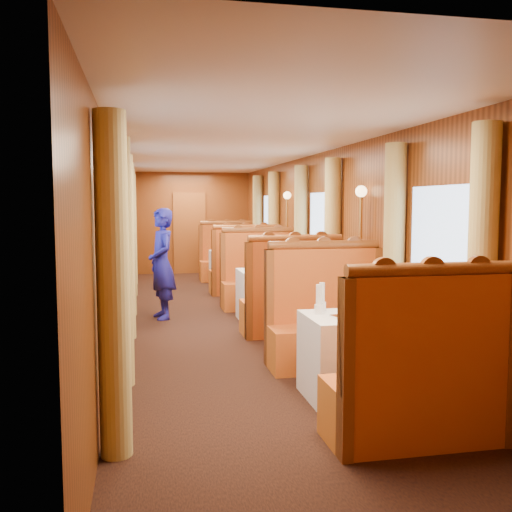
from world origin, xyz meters
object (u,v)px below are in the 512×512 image
object	(u,v)px
banquette_near_aft	(328,327)
steward	(162,264)
table_far	(236,269)
passenger	(263,265)
tea_tray	(354,317)
banquette_near_fwd	(418,386)
banquette_mid_aft	(260,282)
teapot_right	(367,310)
teapot_left	(350,309)
table_near	(364,356)
teapot_back	(352,308)
banquette_far_fwd	(244,272)
table_mid	(274,295)
banquette_mid_fwd	(292,303)
banquette_far_aft	(228,261)
fruit_plate	(401,314)
rose_vase_far	(237,242)
rose_vase_mid	(273,258)

from	to	relation	value
banquette_near_aft	steward	world-z (taller)	steward
table_far	passenger	world-z (taller)	passenger
tea_tray	banquette_near_fwd	bearing A→B (deg)	-81.49
banquette_mid_aft	tea_tray	size ratio (longest dim) A/B	3.94
teapot_right	teapot_left	bearing A→B (deg)	179.82
passenger	steward	bearing A→B (deg)	-168.33
table_near	teapot_back	bearing A→B (deg)	168.26
banquette_mid_aft	table_far	size ratio (longest dim) A/B	1.28
banquette_far_fwd	tea_tray	bearing A→B (deg)	-91.31
table_mid	banquette_mid_aft	size ratio (longest dim) A/B	0.78
banquette_mid_fwd	table_far	distance (m)	4.51
banquette_near_fwd	banquette_near_aft	size ratio (longest dim) A/B	1.00
banquette_mid_fwd	tea_tray	distance (m)	2.60
table_far	banquette_far_aft	bearing A→B (deg)	90.00
banquette_near_fwd	fruit_plate	bearing A→B (deg)	71.99
table_far	teapot_left	world-z (taller)	teapot_left
fruit_plate	banquette_near_fwd	bearing A→B (deg)	-108.01
banquette_mid_aft	rose_vase_far	world-z (taller)	banquette_mid_aft
banquette_mid_fwd	banquette_near_aft	bearing A→B (deg)	-90.00
steward	banquette_far_aft	bearing A→B (deg)	144.69
banquette_mid_aft	tea_tray	xyz separation A→B (m)	(-0.14, -4.60, 0.33)
table_near	banquette_far_aft	bearing A→B (deg)	90.00
table_mid	passenger	size ratio (longest dim) A/B	1.38
teapot_left	table_far	bearing A→B (deg)	108.42
table_far	banquette_far_aft	world-z (taller)	banquette_far_aft
tea_tray	table_mid	bearing A→B (deg)	87.79
tea_tray	rose_vase_mid	bearing A→B (deg)	88.03
table_near	banquette_near_fwd	bearing A→B (deg)	-90.00
banquette_near_fwd	banquette_mid_fwd	xyz separation A→B (m)	(0.00, 3.50, 0.00)
banquette_near_aft	teapot_back	xyz separation A→B (m)	(-0.11, -0.99, 0.39)
table_mid	banquette_mid_fwd	bearing A→B (deg)	-90.00
banquette_near_fwd	table_mid	world-z (taller)	banquette_near_fwd
teapot_right	fruit_plate	world-z (taller)	teapot_right
tea_tray	teapot_right	world-z (taller)	teapot_right
steward	teapot_back	bearing A→B (deg)	7.88
tea_tray	fruit_plate	bearing A→B (deg)	-4.83
teapot_left	teapot_right	xyz separation A→B (m)	(0.16, 0.01, -0.02)
banquette_far_aft	steward	bearing A→B (deg)	-111.81
table_far	banquette_far_fwd	bearing A→B (deg)	-90.00
banquette_mid_fwd	steward	xyz separation A→B (m)	(-1.64, 1.44, 0.41)
table_near	banquette_near_fwd	distance (m)	1.02
rose_vase_mid	passenger	xyz separation A→B (m)	(0.01, 0.74, -0.19)
teapot_back	rose_vase_mid	xyz separation A→B (m)	(0.10, 3.50, 0.11)
banquette_far_fwd	fruit_plate	xyz separation A→B (m)	(0.29, -6.11, 0.35)
banquette_mid_aft	rose_vase_far	xyz separation A→B (m)	(0.01, 2.46, 0.50)
banquette_mid_aft	rose_vase_mid	size ratio (longest dim) A/B	3.72
table_near	passenger	size ratio (longest dim) A/B	1.38
rose_vase_far	banquette_far_fwd	bearing A→B (deg)	-90.84
banquette_near_aft	passenger	size ratio (longest dim) A/B	1.76
tea_tray	rose_vase_mid	xyz separation A→B (m)	(0.12, 3.61, 0.17)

